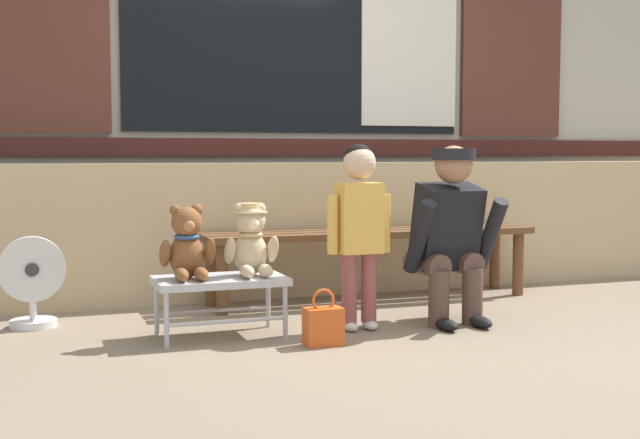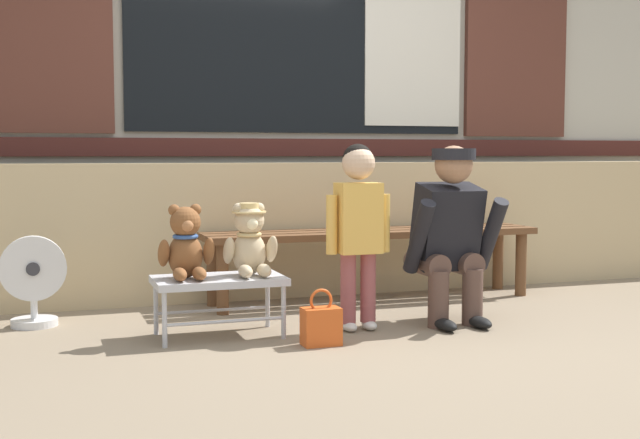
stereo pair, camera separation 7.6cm
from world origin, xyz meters
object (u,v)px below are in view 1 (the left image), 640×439
Objects in this scene: teddy_bear_with_hat at (251,241)px; child_standing at (359,216)px; wooden_bench_long at (371,241)px; teddy_bear_plain at (187,245)px; adult_crouching at (450,234)px; handbag_on_ground at (323,325)px; floor_fan at (32,282)px; small_display_bench at (220,284)px.

child_standing reaches higher than teddy_bear_with_hat.
teddy_bear_plain reaches higher than wooden_bench_long.
wooden_bench_long is 2.19× the size of child_standing.
wooden_bench_long is at bearing 36.22° from teddy_bear_with_hat.
teddy_bear_with_hat is 0.38× the size of adult_crouching.
child_standing is 0.63m from handbag_on_ground.
teddy_bear_plain is at bearing -37.63° from floor_fan.
child_standing reaches higher than adult_crouching.
wooden_bench_long is 1.18m from teddy_bear_with_hat.
teddy_bear_with_hat is (0.16, 0.00, 0.21)m from small_display_bench.
teddy_bear_plain is (-0.16, 0.00, 0.20)m from small_display_bench.
wooden_bench_long is 5.78× the size of teddy_bear_plain.
child_standing is at bearing -21.54° from floor_fan.
teddy_bear_plain is 1.00× the size of teddy_bear_with_hat.
wooden_bench_long is 1.99m from floor_fan.
wooden_bench_long is 0.79m from adult_crouching.
small_display_bench is 0.57m from handbag_on_ground.
handbag_on_ground is (-0.82, -0.26, -0.38)m from adult_crouching.
adult_crouching is 2.21m from floor_fan.
adult_crouching reaches higher than teddy_bear_plain.
teddy_bear_with_hat is at bearing -143.78° from wooden_bench_long.
teddy_bear_with_hat is (-0.95, -0.69, 0.10)m from wooden_bench_long.
teddy_bear_with_hat is at bearing 0.13° from teddy_bear_plain.
teddy_bear_with_hat is 0.57m from handbag_on_ground.
teddy_bear_plain reaches higher than small_display_bench.
adult_crouching is (0.53, 0.00, -0.11)m from child_standing.
small_display_bench is at bearing -179.23° from teddy_bear_with_hat.
adult_crouching is at bearing -3.42° from small_display_bench.
floor_fan is (-1.98, -0.15, -0.13)m from wooden_bench_long.
adult_crouching reaches higher than wooden_bench_long.
small_display_bench is 0.79m from child_standing.
teddy_bear_plain is at bearing 179.49° from small_display_bench.
teddy_bear_with_hat is 1.19m from floor_fan.
child_standing reaches higher than wooden_bench_long.
handbag_on_ground is 1.57m from floor_fan.
teddy_bear_with_hat is at bearing 127.38° from handbag_on_ground.
floor_fan is at bearing 163.54° from adult_crouching.
adult_crouching is (1.08, -0.08, 0.01)m from teddy_bear_with_hat.
teddy_bear_with_hat is 0.38× the size of child_standing.
small_display_bench is 1.03m from floor_fan.
teddy_bear_with_hat reaches higher than wooden_bench_long.
teddy_bear_with_hat is at bearing -27.97° from floor_fan.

